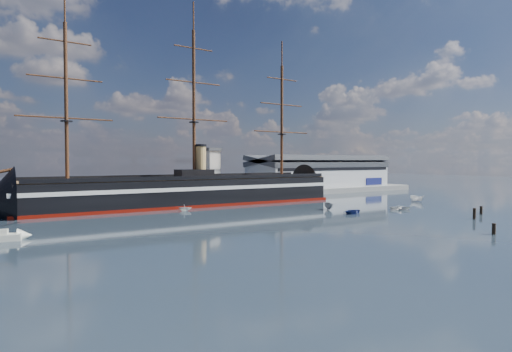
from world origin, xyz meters
TOP-DOWN VIEW (x-y plane):
  - ground at (0.00, 40.00)m, footprint 600.00×600.00m
  - quay at (10.00, 76.00)m, footprint 180.00×18.00m
  - warehouse at (58.00, 80.00)m, footprint 63.00×21.00m
  - quay_tower at (3.00, 73.00)m, footprint 5.00×5.00m
  - warship at (-13.86, 60.00)m, footprint 113.18×19.74m
  - motorboat_b at (12.48, 20.04)m, footprint 2.21×3.71m
  - motorboat_c at (13.03, 29.07)m, footprint 5.93×4.84m
  - motorboat_d at (-18.82, 48.00)m, footprint 4.72×5.58m
  - motorboat_e at (28.38, 18.41)m, footprint 2.85×3.60m
  - motorboat_f at (51.83, 29.68)m, footprint 6.20×3.11m
  - piling_near_mid at (9.83, -14.11)m, footprint 0.64×0.64m
  - piling_near_right at (26.55, -1.82)m, footprint 0.64×0.64m
  - piling_far_right at (36.18, 1.66)m, footprint 0.64×0.64m

SIDE VIEW (x-z plane):
  - ground at x=0.00m, z-range 0.00..0.00m
  - quay at x=10.00m, z-range -1.00..1.00m
  - motorboat_b at x=12.48m, z-range -0.81..0.81m
  - motorboat_c at x=13.03m, z-range -1.14..1.14m
  - motorboat_d at x=-18.82m, z-range -0.95..0.95m
  - motorboat_e at x=28.38m, z-range -0.79..0.79m
  - motorboat_f at x=51.83m, z-range -1.19..1.19m
  - piling_near_mid at x=9.83m, z-range -1.32..1.32m
  - piling_near_right at x=26.55m, z-range -1.55..1.55m
  - piling_far_right at x=36.18m, z-range -1.31..1.31m
  - warship at x=-13.86m, z-range -22.93..31.01m
  - warehouse at x=58.00m, z-range 2.18..13.78m
  - quay_tower at x=3.00m, z-range 2.25..17.25m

